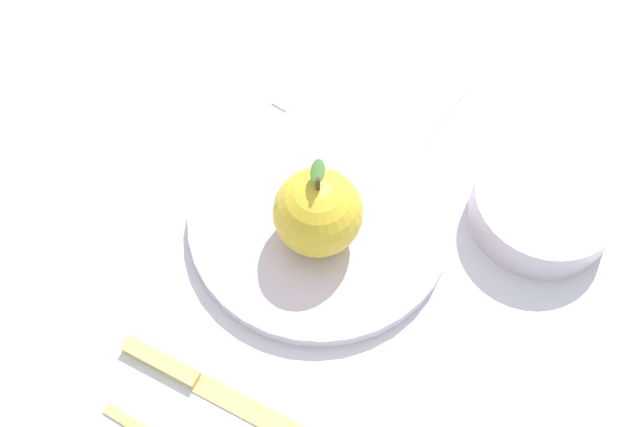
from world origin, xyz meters
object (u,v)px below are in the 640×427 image
(knife, at_px, (204,385))
(apple, at_px, (318,212))
(dinner_plate, at_px, (320,219))
(side_bowl, at_px, (544,204))
(linen_napkin, at_px, (371,95))

(knife, bearing_deg, apple, -36.31)
(knife, bearing_deg, dinner_plate, -33.32)
(side_bowl, height_order, linen_napkin, side_bowl)
(knife, bearing_deg, linen_napkin, -27.38)
(side_bowl, relative_size, linen_napkin, 0.85)
(dinner_plate, bearing_deg, knife, 146.68)
(side_bowl, xyz_separation_m, knife, (-0.16, 0.31, -0.02))
(side_bowl, bearing_deg, apple, 96.06)
(dinner_plate, distance_m, linen_napkin, 0.16)
(dinner_plate, xyz_separation_m, side_bowl, (0.00, -0.21, 0.02))
(side_bowl, bearing_deg, linen_napkin, 45.70)
(dinner_plate, bearing_deg, linen_napkin, -20.55)
(apple, relative_size, knife, 0.53)
(linen_napkin, bearing_deg, knife, 152.62)
(apple, bearing_deg, knife, 143.69)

